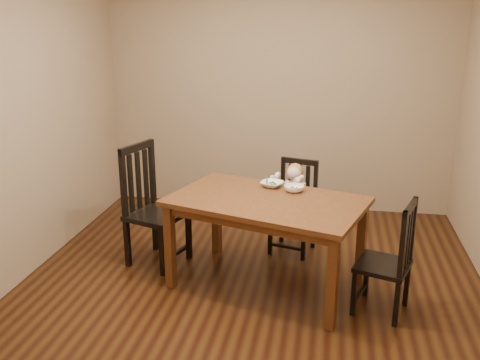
% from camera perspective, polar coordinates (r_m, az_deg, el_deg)
% --- Properties ---
extents(room, '(4.01, 4.01, 2.71)m').
position_cam_1_polar(room, '(4.31, 1.40, 5.25)').
color(room, '#3E220D').
rests_on(room, ground).
extents(dining_table, '(1.78, 1.37, 0.79)m').
position_cam_1_polar(dining_table, '(4.46, 2.87, -3.15)').
color(dining_table, '#481E10').
rests_on(dining_table, room).
extents(chair_child, '(0.47, 0.46, 0.91)m').
position_cam_1_polar(chair_child, '(5.26, 5.83, -3.00)').
color(chair_child, black).
rests_on(chair_child, room).
extents(chair_left, '(0.59, 0.61, 1.13)m').
position_cam_1_polar(chair_left, '(5.01, -9.36, -2.88)').
color(chair_left, black).
rests_on(chair_left, room).
extents(chair_right, '(0.49, 0.50, 0.92)m').
position_cam_1_polar(chair_right, '(4.30, 15.66, -8.27)').
color(chair_right, black).
rests_on(chair_right, room).
extents(toddler, '(0.34, 0.39, 0.46)m').
position_cam_1_polar(toddler, '(5.18, 5.70, -1.96)').
color(toddler, white).
rests_on(toddler, chair_child).
extents(bowl_peas, '(0.24, 0.24, 0.05)m').
position_cam_1_polar(bowl_peas, '(4.73, 3.42, -0.44)').
color(bowl_peas, white).
rests_on(bowl_peas, dining_table).
extents(bowl_veg, '(0.23, 0.23, 0.05)m').
position_cam_1_polar(bowl_veg, '(4.62, 5.78, -0.90)').
color(bowl_veg, white).
rests_on(bowl_veg, dining_table).
extents(fork, '(0.03, 0.13, 0.05)m').
position_cam_1_polar(fork, '(4.73, 2.88, -0.20)').
color(fork, silver).
rests_on(fork, bowl_peas).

